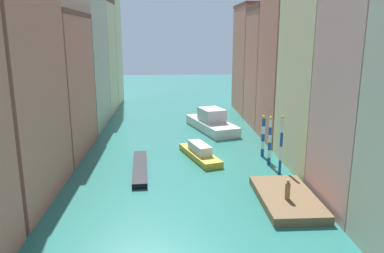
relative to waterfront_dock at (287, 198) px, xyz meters
name	(u,v)px	position (x,y,z in m)	size (l,w,h in m)	color
ground_plane	(180,146)	(-7.38, 14.63, -0.30)	(154.00, 154.00, 0.00)	#28756B
building_left_2	(53,84)	(-20.07, 13.50, 6.74)	(6.20, 11.61, 14.07)	#C6705B
building_left_3	(78,55)	(-20.07, 24.88, 9.06)	(6.20, 10.75, 18.70)	#BCB299
building_left_4	(93,56)	(-20.07, 34.61, 8.37)	(6.20, 8.58, 17.31)	beige
building_left_5	(101,40)	(-20.07, 42.89, 10.70)	(6.20, 7.62, 21.97)	beige
building_right_1	(376,90)	(5.30, -0.87, 7.97)	(6.20, 7.29, 16.51)	tan
building_right_2	(326,66)	(5.30, 7.47, 8.89)	(6.20, 9.42, 18.36)	beige
building_right_3	(294,39)	(5.30, 16.55, 11.06)	(6.20, 8.06, 22.71)	#C6705B
building_right_4	(273,66)	(5.30, 24.57, 7.54)	(6.20, 7.82, 15.66)	#C6705B
building_right_5	(257,59)	(5.30, 33.83, 7.92)	(6.20, 10.39, 16.42)	#C6705B
waterfront_dock	(287,198)	(0.00, 0.00, 0.00)	(3.92, 7.44, 0.60)	brown
person_on_dock	(288,190)	(-0.23, -0.81, 0.97)	(0.36, 0.36, 1.45)	olive
mooring_pole_0	(281,145)	(1.15, 5.72, 2.34)	(0.26, 0.26, 5.20)	#1E479E
mooring_pole_1	(270,140)	(0.79, 8.10, 2.06)	(0.33, 0.33, 4.63)	#1E479E
mooring_pole_2	(263,135)	(0.82, 10.68, 1.85)	(0.37, 0.37, 4.20)	#1E479E
vaporetto_white	(212,122)	(-3.07, 21.78, 0.67)	(6.14, 10.31, 2.78)	white
gondola_black	(140,168)	(-11.14, 7.28, -0.07)	(1.82, 8.84, 0.47)	black
motorboat_0	(200,153)	(-5.50, 10.45, 0.24)	(3.89, 7.32, 1.48)	gold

